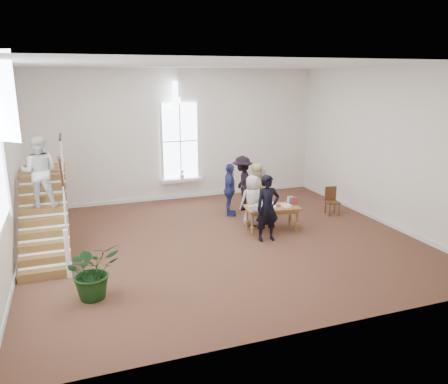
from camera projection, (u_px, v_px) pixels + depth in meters
name	position (u px, v px, depth m)	size (l,w,h in m)	color
ground	(223.00, 241.00, 11.61)	(10.00, 10.00, 0.00)	#4E2C1F
room_shell	(182.00, 188.00, 15.50)	(10.49, 10.00, 10.00)	silver
staircase	(42.00, 189.00, 10.47)	(1.10, 4.10, 2.92)	brown
library_table	(272.00, 209.00, 12.25)	(1.58, 0.93, 0.76)	brown
police_officer	(268.00, 208.00, 11.43)	(0.65, 0.43, 1.78)	black
elderly_woman	(252.00, 201.00, 12.64)	(0.73, 0.47, 1.49)	beige
person_yellow	(255.00, 192.00, 13.16)	(0.84, 0.65, 1.73)	#F3E298
woman_cluster_a	(230.00, 190.00, 13.54)	(0.97, 0.40, 1.65)	navy
woman_cluster_b	(242.00, 183.00, 14.13)	(1.14, 0.66, 1.77)	black
woman_cluster_c	(259.00, 191.00, 13.67)	(1.39, 0.44, 1.50)	#C0B3AC
floor_plant	(93.00, 270.00, 8.51)	(1.04, 0.90, 1.15)	black
side_chair	(332.00, 199.00, 13.73)	(0.42, 0.42, 0.88)	#3C2510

